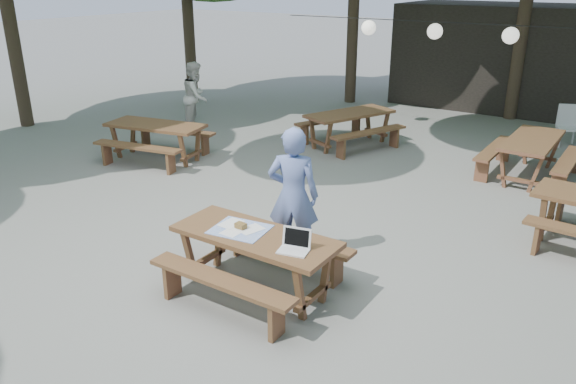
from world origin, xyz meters
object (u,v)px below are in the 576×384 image
at_px(picnic_table_nw, 157,141).
at_px(main_picnic_table, 256,261).
at_px(second_person, 196,97).
at_px(plastic_chair, 567,134).
at_px(woman, 293,196).

bearing_deg(picnic_table_nw, main_picnic_table, -43.64).
bearing_deg(second_person, picnic_table_nw, 176.87).
relative_size(picnic_table_nw, plastic_chair, 2.41).
xyz_separation_m(woman, plastic_chair, (2.17, 7.81, -0.66)).
bearing_deg(picnic_table_nw, second_person, 100.54).
height_order(picnic_table_nw, plastic_chair, plastic_chair).
relative_size(main_picnic_table, plastic_chair, 2.22).
xyz_separation_m(woman, second_person, (-5.57, 4.28, -0.09)).
bearing_deg(plastic_chair, second_person, -179.28).
height_order(woman, second_person, woman).
bearing_deg(plastic_chair, woman, -129.28).
height_order(main_picnic_table, picnic_table_nw, same).
xyz_separation_m(main_picnic_table, woman, (-0.06, 0.92, 0.53)).
relative_size(main_picnic_table, woman, 1.09).
xyz_separation_m(picnic_table_nw, woman, (4.69, -2.09, 0.53)).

